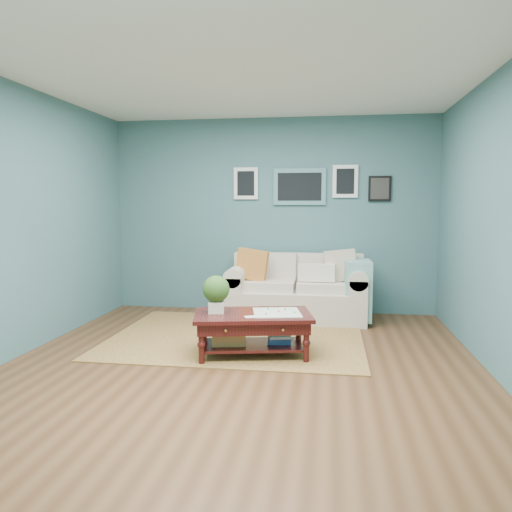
# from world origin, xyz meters

# --- Properties ---
(room_shell) EXTENTS (5.00, 5.02, 2.70)m
(room_shell) POSITION_xyz_m (0.01, 0.06, 1.36)
(room_shell) COLOR brown
(room_shell) RESTS_ON ground
(area_rug) EXTENTS (2.82, 2.25, 0.01)m
(area_rug) POSITION_xyz_m (-0.23, 1.00, 0.01)
(area_rug) COLOR brown
(area_rug) RESTS_ON ground
(loveseat) EXTENTS (1.84, 0.84, 0.95)m
(loveseat) POSITION_xyz_m (0.46, 2.02, 0.38)
(loveseat) COLOR beige
(loveseat) RESTS_ON ground
(coffee_table) EXTENTS (1.26, 0.89, 0.81)m
(coffee_table) POSITION_xyz_m (-0.00, 0.34, 0.36)
(coffee_table) COLOR black
(coffee_table) RESTS_ON ground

